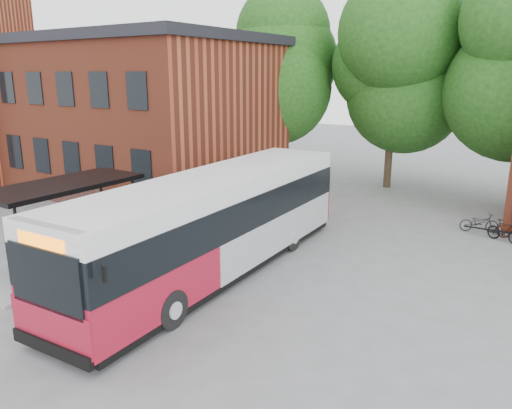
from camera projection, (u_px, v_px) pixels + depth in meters
The scene contains 8 objects.
ground at pixel (184, 279), 16.31m from camera, with size 100.00×100.00×0.00m, color slate.
station_building at pixel (115, 113), 29.39m from camera, with size 18.40×10.40×8.50m, color maroon, non-canonical shape.
bus_shelter at pixel (66, 222), 17.51m from camera, with size 3.60×7.00×2.90m, color black, non-canonical shape.
tree_0 at pixel (278, 90), 31.05m from camera, with size 7.92×7.92×11.00m, color #174011, non-canonical shape.
tree_1 at pixel (393, 97), 28.24m from camera, with size 7.92×7.92×10.40m, color #174011, non-canonical shape.
city_bus at pixel (215, 225), 16.47m from camera, with size 2.79×13.10×3.33m, color maroon, non-canonical shape.
bicycle_0 at pixel (479, 222), 21.07m from camera, with size 0.54×1.56×0.82m, color #23232B.
bicycle_1 at pixel (505, 231), 19.80m from camera, with size 0.41×1.47×0.88m, color black.
Camera 1 is at (10.24, -11.42, 6.50)m, focal length 35.00 mm.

